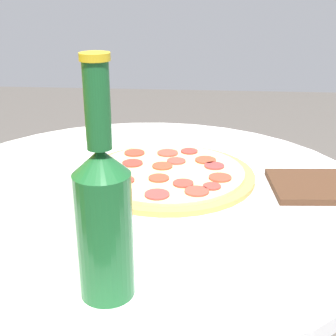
# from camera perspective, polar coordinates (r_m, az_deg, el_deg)

# --- Properties ---
(table) EXTENTS (0.86, 0.86, 0.69)m
(table) POSITION_cam_1_polar(r_m,az_deg,el_deg) (0.94, -2.98, -11.38)
(table) COLOR white
(table) RESTS_ON ground_plane
(pizza) EXTENTS (0.33, 0.33, 0.02)m
(pizza) POSITION_cam_1_polar(r_m,az_deg,el_deg) (0.90, 0.04, -0.71)
(pizza) COLOR #C68E47
(pizza) RESTS_ON table
(beer_bottle) EXTENTS (0.07, 0.07, 0.29)m
(beer_bottle) POSITION_cam_1_polar(r_m,az_deg,el_deg) (0.54, -7.40, -5.69)
(beer_bottle) COLOR #195628
(beer_bottle) RESTS_ON table
(pizza_paddle) EXTENTS (0.15, 0.29, 0.02)m
(pizza_paddle) POSITION_cam_1_polar(r_m,az_deg,el_deg) (0.90, 18.87, -2.09)
(pizza_paddle) COLOR #422819
(pizza_paddle) RESTS_ON table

